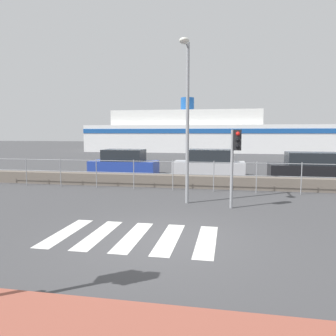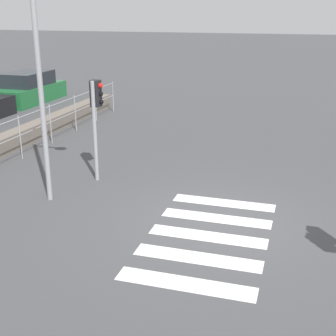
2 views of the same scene
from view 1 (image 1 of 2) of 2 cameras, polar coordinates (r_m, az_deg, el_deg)
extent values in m
plane|color=#424244|center=(8.11, -0.79, -12.17)|extent=(160.00, 160.00, 0.00)
cube|color=silver|center=(8.95, -17.38, -10.66)|extent=(0.45, 2.40, 0.01)
cube|color=silver|center=(8.58, -11.96, -11.25)|extent=(0.45, 2.40, 0.01)
cube|color=silver|center=(8.29, -6.07, -11.77)|extent=(0.45, 2.40, 0.01)
cube|color=silver|center=(8.09, 0.19, -12.20)|extent=(0.45, 2.40, 0.01)
cube|color=silver|center=(7.98, 6.71, -12.50)|extent=(0.45, 2.40, 0.01)
cube|color=#6B6056|center=(15.22, 4.73, -2.39)|extent=(21.88, 0.55, 0.57)
cylinder|color=gray|center=(14.24, 4.40, 1.03)|extent=(19.69, 0.03, 0.03)
cylinder|color=gray|center=(14.30, 4.38, -1.11)|extent=(19.69, 0.03, 0.03)
cylinder|color=gray|center=(17.15, -23.45, -0.61)|extent=(0.04, 0.04, 1.34)
cylinder|color=gray|center=(16.22, -18.20, -0.77)|extent=(0.04, 0.04, 1.34)
cylinder|color=gray|center=(15.44, -12.37, -0.94)|extent=(0.04, 0.04, 1.34)
cylinder|color=gray|center=(14.83, -5.98, -1.12)|extent=(0.04, 0.04, 1.34)
cylinder|color=gray|center=(14.43, 0.85, -1.29)|extent=(0.04, 0.04, 1.34)
cylinder|color=gray|center=(14.24, 7.96, -1.45)|extent=(0.04, 0.04, 1.34)
cylinder|color=gray|center=(14.27, 15.16, -1.59)|extent=(0.04, 0.04, 1.34)
cylinder|color=gray|center=(14.53, 22.22, -1.71)|extent=(0.04, 0.04, 1.34)
cylinder|color=gray|center=(11.17, 11.04, -0.24)|extent=(0.10, 0.10, 2.65)
cube|color=black|center=(11.10, 12.03, 4.79)|extent=(0.24, 0.24, 0.68)
sphere|color=red|center=(10.96, 12.07, 5.87)|extent=(0.13, 0.13, 0.13)
sphere|color=black|center=(10.96, 12.05, 4.77)|extent=(0.13, 0.13, 0.13)
sphere|color=black|center=(10.97, 12.02, 3.67)|extent=(0.13, 0.13, 0.13)
cylinder|color=gray|center=(11.71, 3.41, 7.52)|extent=(0.12, 0.12, 5.65)
cylinder|color=gray|center=(11.61, 3.18, 20.89)|extent=(0.07, 0.96, 0.07)
ellipsoid|color=silver|center=(11.13, 2.84, 21.26)|extent=(0.32, 0.42, 0.19)
cube|color=white|center=(44.58, 8.65, 5.12)|extent=(34.38, 8.81, 3.48)
cube|color=white|center=(44.94, 3.38, 8.63)|extent=(19.25, 7.05, 1.91)
cube|color=#194C99|center=(40.14, 8.45, 6.40)|extent=(34.38, 0.08, 0.56)
cylinder|color=#194C99|center=(45.05, 3.40, 10.99)|extent=(1.80, 1.80, 1.80)
cube|color=#233D9E|center=(20.09, -7.66, 0.07)|extent=(4.03, 1.75, 0.84)
cube|color=#1E2328|center=(20.02, -7.70, 2.24)|extent=(2.42, 1.54, 0.69)
cube|color=#BCBCC1|center=(19.12, 7.12, -0.20)|extent=(4.07, 1.83, 0.87)
cube|color=#1E2328|center=(19.05, 7.15, 2.16)|extent=(2.44, 1.61, 0.71)
cube|color=black|center=(19.62, 23.82, -0.60)|extent=(4.59, 1.85, 0.81)
cube|color=#1E2328|center=(19.55, 23.91, 1.53)|extent=(2.75, 1.63, 0.66)
camera|label=2|loc=(12.31, -51.46, 12.44)|focal=50.00mm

